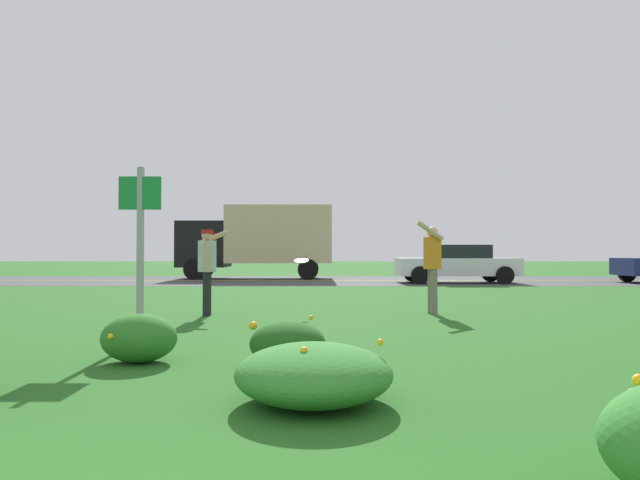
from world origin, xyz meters
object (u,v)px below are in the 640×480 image
Objects in this scene: person_thrower_red_cap_gray_shirt at (209,263)px; frisbee_lime at (303,261)px; car_white_center_left at (459,264)px; box_truck_black at (261,238)px; person_catcher_orange_shirt at (434,261)px; sign_post_near_path at (142,235)px.

person_thrower_red_cap_gray_shirt is 5.88× the size of frisbee_lime.
car_white_center_left reaches higher than frisbee_lime.
box_truck_black is (-7.93, 3.59, 1.06)m from car_white_center_left.
frisbee_lime is 14.75m from box_truck_black.
car_white_center_left is at bearing 57.01° from person_thrower_red_cap_gray_shirt.
person_catcher_orange_shirt reaches higher than person_thrower_red_cap_gray_shirt.
box_truck_black is at bearing 92.31° from person_thrower_red_cap_gray_shirt.
car_white_center_left is (7.33, 11.29, -0.24)m from person_thrower_red_cap_gray_shirt.
sign_post_near_path reaches higher than person_catcher_orange_shirt.
sign_post_near_path is at bearing -95.48° from person_thrower_red_cap_gray_shirt.
box_truck_black is (-4.85, 14.55, 0.80)m from person_catcher_orange_shirt.
sign_post_near_path is 3.12m from person_thrower_red_cap_gray_shirt.
frisbee_lime is at bearing 10.94° from person_thrower_red_cap_gray_shirt.
box_truck_black is (-0.60, 14.88, 0.83)m from person_thrower_red_cap_gray_shirt.
person_catcher_orange_shirt is 2.51m from frisbee_lime.
person_catcher_orange_shirt is at bearing 36.87° from sign_post_near_path.
frisbee_lime is at bearing -80.86° from box_truck_black.
box_truck_black reaches higher than person_thrower_red_cap_gray_shirt.
box_truck_black is at bearing 99.14° from frisbee_lime.
frisbee_lime is 0.04× the size of box_truck_black.
person_catcher_orange_shirt is at bearing 4.45° from person_thrower_red_cap_gray_shirt.
car_white_center_left is (5.59, 10.95, -0.27)m from frisbee_lime.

